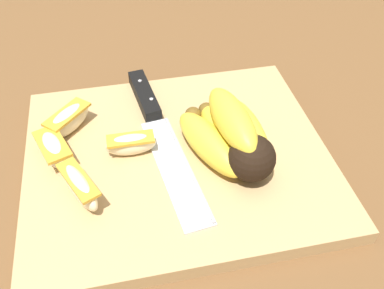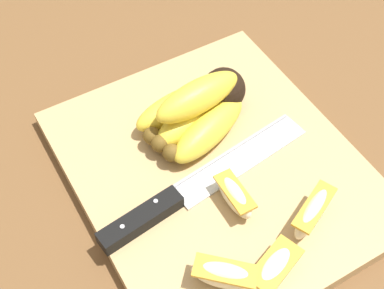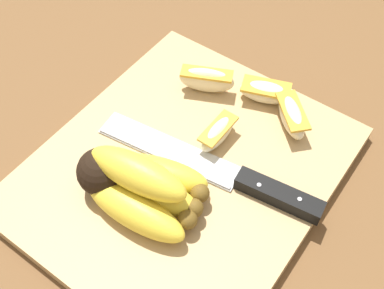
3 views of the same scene
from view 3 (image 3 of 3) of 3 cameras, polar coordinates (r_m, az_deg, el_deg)
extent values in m
plane|color=brown|center=(0.59, 0.98, -2.97)|extent=(6.00, 6.00, 0.00)
cube|color=tan|center=(0.58, -0.95, -3.12)|extent=(0.37, 0.31, 0.02)
sphere|color=black|center=(0.54, -10.54, -3.15)|extent=(0.05, 0.05, 0.05)
ellipsoid|color=yellow|center=(0.52, -6.62, -7.72)|extent=(0.05, 0.12, 0.04)
sphere|color=brown|center=(0.51, -0.52, -8.78)|extent=(0.02, 0.02, 0.02)
ellipsoid|color=yellow|center=(0.53, -5.46, -5.51)|extent=(0.07, 0.13, 0.04)
sphere|color=brown|center=(0.52, 0.20, -7.45)|extent=(0.02, 0.02, 0.02)
ellipsoid|color=yellow|center=(0.54, -4.35, -3.39)|extent=(0.08, 0.13, 0.04)
sphere|color=brown|center=(0.53, 0.93, -5.71)|extent=(0.02, 0.02, 0.02)
ellipsoid|color=yellow|center=(0.50, -6.36, -3.40)|extent=(0.05, 0.12, 0.04)
cube|color=silver|center=(0.58, -2.70, -0.65)|extent=(0.06, 0.18, 0.00)
cube|color=#99999E|center=(0.57, -3.48, -1.58)|extent=(0.03, 0.18, 0.00)
cube|color=black|center=(0.55, 10.12, -5.84)|extent=(0.03, 0.10, 0.02)
cylinder|color=#B2B2B7|center=(0.54, 12.48, -6.26)|extent=(0.01, 0.00, 0.00)
cylinder|color=#B2B2B7|center=(0.54, 8.08, -4.38)|extent=(0.01, 0.01, 0.00)
ellipsoid|color=beige|center=(0.61, 11.56, 3.23)|extent=(0.06, 0.07, 0.03)
cube|color=gold|center=(0.60, 11.72, 3.88)|extent=(0.06, 0.06, 0.00)
ellipsoid|color=beige|center=(0.58, 2.84, 1.41)|extent=(0.06, 0.02, 0.03)
cube|color=gold|center=(0.57, 2.87, 2.00)|extent=(0.06, 0.02, 0.00)
ellipsoid|color=beige|center=(0.63, 1.71, 7.52)|extent=(0.05, 0.07, 0.04)
cube|color=gold|center=(0.62, 1.74, 8.30)|extent=(0.05, 0.07, 0.00)
ellipsoid|color=beige|center=(0.63, 8.59, 6.06)|extent=(0.05, 0.07, 0.03)
cube|color=gold|center=(0.62, 8.69, 6.63)|extent=(0.05, 0.07, 0.00)
camera|label=1|loc=(0.65, -32.11, 38.47)|focal=39.68mm
camera|label=2|loc=(0.56, 56.45, 43.29)|focal=51.30mm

